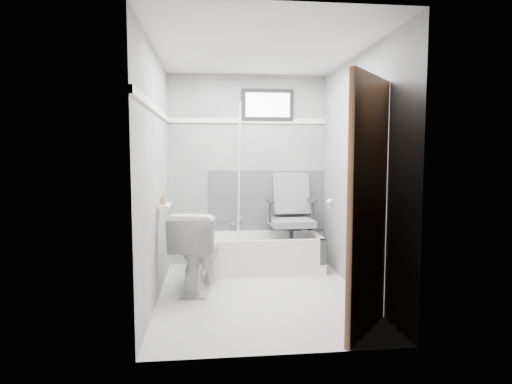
{
  "coord_description": "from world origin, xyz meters",
  "views": [
    {
      "loc": [
        -0.49,
        -4.15,
        1.41
      ],
      "look_at": [
        0.0,
        0.35,
        1.0
      ],
      "focal_mm": 30.0,
      "sensor_mm": 36.0,
      "label": 1
    }
  ],
  "objects": [
    {
      "name": "trim_left",
      "position": [
        -0.99,
        0.0,
        1.82
      ],
      "size": [
        0.02,
        2.6,
        0.06
      ],
      "primitive_type": "cube",
      "color": "white",
      "rests_on": "wall_left"
    },
    {
      "name": "pole",
      "position": [
        -0.13,
        1.06,
        1.05
      ],
      "size": [
        0.02,
        0.53,
        1.89
      ],
      "primitive_type": "cylinder",
      "rotation": [
        0.26,
        0.0,
        0.0
      ],
      "color": "white",
      "rests_on": "bathtub"
    },
    {
      "name": "soap_bottle_b",
      "position": [
        -0.94,
        0.16,
        0.96
      ],
      "size": [
        0.08,
        0.08,
        0.09
      ],
      "primitive_type": "imported",
      "rotation": [
        0.0,
        0.0,
        0.29
      ],
      "color": "slate",
      "rests_on": "shelf"
    },
    {
      "name": "window",
      "position": [
        0.25,
        1.29,
        2.02
      ],
      "size": [
        0.66,
        0.04,
        0.4
      ],
      "primitive_type": null,
      "color": "black",
      "rests_on": "wall_back"
    },
    {
      "name": "backerboard",
      "position": [
        0.25,
        1.29,
        0.8
      ],
      "size": [
        1.5,
        0.02,
        0.78
      ],
      "primitive_type": "cube",
      "color": "#4C4C4F",
      "rests_on": "wall_back"
    },
    {
      "name": "faucet",
      "position": [
        -0.2,
        1.27,
        0.55
      ],
      "size": [
        0.26,
        0.1,
        0.16
      ],
      "primitive_type": null,
      "color": "silver",
      "rests_on": "wall_back"
    },
    {
      "name": "toilet",
      "position": [
        -0.62,
        0.24,
        0.41
      ],
      "size": [
        0.6,
        0.9,
        0.81
      ],
      "primitive_type": "imported",
      "rotation": [
        0.0,
        0.0,
        2.96
      ],
      "color": "silver",
      "rests_on": "floor"
    },
    {
      "name": "soap_bottle_a",
      "position": [
        -0.94,
        0.02,
        0.97
      ],
      "size": [
        0.05,
        0.05,
        0.12
      ],
      "primitive_type": "imported",
      "rotation": [
        0.0,
        0.0,
        -0.02
      ],
      "color": "#9C774E",
      "rests_on": "shelf"
    },
    {
      "name": "wall_back",
      "position": [
        0.0,
        1.3,
        1.2
      ],
      "size": [
        2.0,
        0.02,
        2.4
      ],
      "primitive_type": "cube",
      "color": "slate",
      "rests_on": "floor"
    },
    {
      "name": "floor",
      "position": [
        0.0,
        0.0,
        0.0
      ],
      "size": [
        2.6,
        2.6,
        0.0
      ],
      "primitive_type": "plane",
      "color": "silver",
      "rests_on": "ground"
    },
    {
      "name": "door",
      "position": [
        0.98,
        -1.28,
        1.0
      ],
      "size": [
        0.78,
        0.78,
        2.0
      ],
      "primitive_type": null,
      "color": "brown",
      "rests_on": "floor"
    },
    {
      "name": "trim_back",
      "position": [
        0.0,
        1.29,
        1.82
      ],
      "size": [
        2.0,
        0.02,
        0.06
      ],
      "primitive_type": "cube",
      "color": "white",
      "rests_on": "wall_back"
    },
    {
      "name": "office_chair",
      "position": [
        0.51,
        0.98,
        0.65
      ],
      "size": [
        0.63,
        0.63,
        1.05
      ],
      "primitive_type": null,
      "rotation": [
        0.0,
        0.0,
        0.04
      ],
      "color": "slate",
      "rests_on": "bathtub"
    },
    {
      "name": "wall_left",
      "position": [
        -1.0,
        0.0,
        1.2
      ],
      "size": [
        0.02,
        2.6,
        2.4
      ],
      "primitive_type": "cube",
      "color": "slate",
      "rests_on": "floor"
    },
    {
      "name": "bathtub",
      "position": [
        0.1,
        0.93,
        0.21
      ],
      "size": [
        1.5,
        0.7,
        0.42
      ],
      "primitive_type": null,
      "color": "white",
      "rests_on": "floor"
    },
    {
      "name": "wall_front",
      "position": [
        0.0,
        -1.3,
        1.2
      ],
      "size": [
        2.0,
        0.02,
        2.4
      ],
      "primitive_type": "cube",
      "color": "slate",
      "rests_on": "floor"
    },
    {
      "name": "ceiling",
      "position": [
        0.0,
        0.0,
        2.4
      ],
      "size": [
        2.6,
        2.6,
        0.0
      ],
      "primitive_type": "plane",
      "rotation": [
        3.14,
        0.0,
        0.0
      ],
      "color": "silver",
      "rests_on": "floor"
    },
    {
      "name": "wall_right",
      "position": [
        1.0,
        0.0,
        1.2
      ],
      "size": [
        0.02,
        2.6,
        2.4
      ],
      "primitive_type": "cube",
      "color": "slate",
      "rests_on": "floor"
    },
    {
      "name": "shelf",
      "position": [
        -0.93,
        0.1,
        0.9
      ],
      "size": [
        0.1,
        0.32,
        0.02
      ],
      "primitive_type": "cube",
      "color": "white",
      "rests_on": "wall_left"
    }
  ]
}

